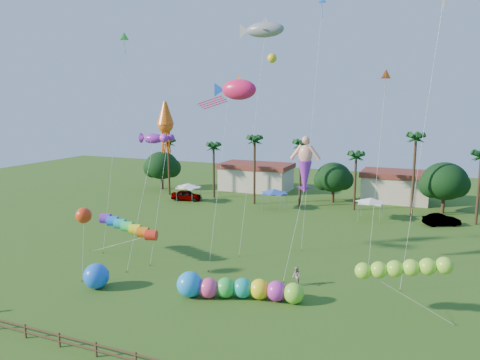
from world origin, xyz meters
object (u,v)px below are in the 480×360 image
at_px(spectator_b, 296,277).
at_px(caterpillar_inflatable, 235,288).
at_px(blue_ball, 96,276).
at_px(car_b, 442,220).
at_px(car_a, 187,195).

relative_size(spectator_b, caterpillar_inflatable, 0.16).
xyz_separation_m(spectator_b, caterpillar_inflatable, (-3.84, -4.51, 0.04)).
xyz_separation_m(caterpillar_inflatable, blue_ball, (-11.79, -2.72, 0.20)).
distance_m(car_b, caterpillar_inflatable, 34.72).
height_order(spectator_b, caterpillar_inflatable, caterpillar_inflatable).
xyz_separation_m(car_a, caterpillar_inflatable, (22.50, -31.63, 0.05)).
height_order(car_b, caterpillar_inflatable, caterpillar_inflatable).
height_order(car_a, car_b, car_a).
height_order(car_a, caterpillar_inflatable, caterpillar_inflatable).
xyz_separation_m(car_a, spectator_b, (26.34, -27.13, 0.01)).
height_order(car_b, blue_ball, blue_ball).
height_order(car_b, spectator_b, spectator_b).
bearing_deg(caterpillar_inflatable, blue_ball, 177.50).
bearing_deg(car_a, blue_ball, -174.54).
bearing_deg(car_a, spectator_b, -147.71).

